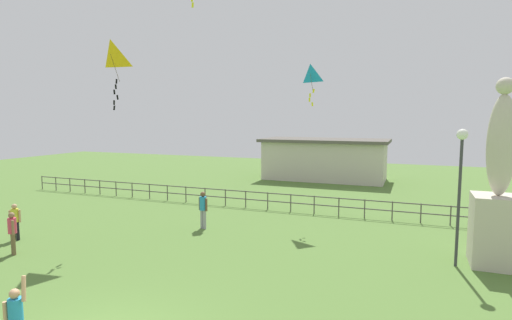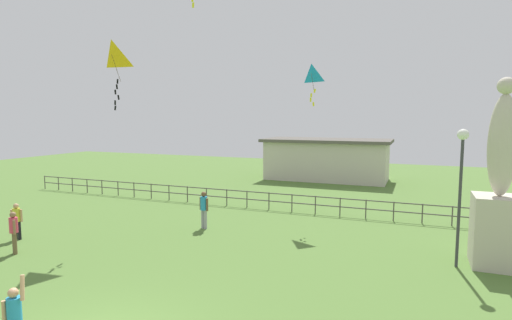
% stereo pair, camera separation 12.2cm
% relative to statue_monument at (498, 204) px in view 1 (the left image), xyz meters
% --- Properties ---
extents(statue_monument, '(1.55, 1.55, 6.35)m').
position_rel_statue_monument_xyz_m(statue_monument, '(0.00, 0.00, 0.00)').
color(statue_monument, beige).
rests_on(statue_monument, ground_plane).
extents(lamppost, '(0.36, 0.36, 4.67)m').
position_rel_statue_monument_xyz_m(lamppost, '(-1.23, -0.55, 1.24)').
color(lamppost, '#38383D').
rests_on(lamppost, ground_plane).
extents(person_0, '(0.43, 0.29, 1.59)m').
position_rel_statue_monument_xyz_m(person_0, '(-16.33, -5.27, -1.22)').
color(person_0, brown).
rests_on(person_0, ground_plane).
extents(person_2, '(0.50, 0.32, 1.71)m').
position_rel_statue_monument_xyz_m(person_2, '(-11.51, 0.38, -1.15)').
color(person_2, '#99999E').
rests_on(person_2, ground_plane).
extents(person_3, '(0.41, 0.28, 1.53)m').
position_rel_statue_monument_xyz_m(person_3, '(-17.84, -4.01, -1.25)').
color(person_3, black).
rests_on(person_3, ground_plane).
extents(person_4, '(0.46, 0.33, 1.80)m').
position_rel_statue_monument_xyz_m(person_4, '(-10.24, -9.82, -1.23)').
color(person_4, '#3F4C47').
rests_on(person_4, ground_plane).
extents(kite_1, '(1.00, 0.95, 2.80)m').
position_rel_statue_monument_xyz_m(kite_1, '(-14.36, -1.99, 5.38)').
color(kite_1, yellow).
extents(kite_4, '(0.94, 0.61, 2.07)m').
position_rel_statue_monument_xyz_m(kite_4, '(-7.62, 4.36, 5.02)').
color(kite_4, '#198CD1').
extents(waterfront_railing, '(36.02, 0.06, 0.95)m').
position_rel_statue_monument_xyz_m(waterfront_railing, '(-9.42, 5.11, -1.51)').
color(waterfront_railing, '#4C4742').
rests_on(waterfront_railing, ground_plane).
extents(pavilion_building, '(10.11, 4.86, 3.32)m').
position_rel_statue_monument_xyz_m(pavilion_building, '(-9.50, 17.11, -0.44)').
color(pavilion_building, beige).
rests_on(pavilion_building, ground_plane).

